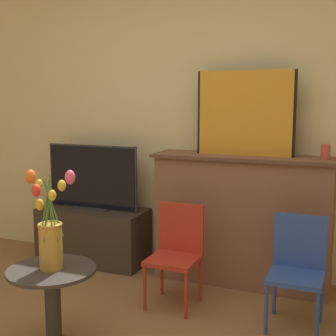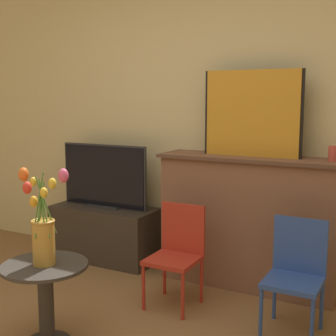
% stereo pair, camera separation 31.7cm
% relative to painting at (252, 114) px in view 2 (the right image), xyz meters
% --- Properties ---
extents(wall_back, '(8.00, 0.06, 2.70)m').
position_rel_painting_xyz_m(wall_back, '(-0.45, 0.21, 0.01)').
color(wall_back, beige).
rests_on(wall_back, ground).
extents(fireplace_mantel, '(1.41, 0.42, 1.02)m').
position_rel_painting_xyz_m(fireplace_mantel, '(0.00, -0.01, -0.82)').
color(fireplace_mantel, brown).
rests_on(fireplace_mantel, ground).
extents(painting, '(0.76, 0.03, 0.65)m').
position_rel_painting_xyz_m(painting, '(0.00, 0.00, 0.00)').
color(painting, black).
rests_on(painting, fireplace_mantel).
extents(mantel_candle, '(0.07, 0.07, 0.11)m').
position_rel_painting_xyz_m(mantel_candle, '(0.60, -0.01, -0.27)').
color(mantel_candle, '#CC4C3D').
rests_on(mantel_candle, fireplace_mantel).
extents(tv_stand, '(0.97, 0.42, 0.48)m').
position_rel_painting_xyz_m(tv_stand, '(-1.34, -0.05, -1.10)').
color(tv_stand, '#382D23').
rests_on(tv_stand, ground).
extents(tv_monitor, '(0.87, 0.12, 0.57)m').
position_rel_painting_xyz_m(tv_monitor, '(-1.34, -0.04, -0.58)').
color(tv_monitor, '#2D2D2D').
rests_on(tv_monitor, tv_stand).
extents(chair_red, '(0.34, 0.34, 0.71)m').
position_rel_painting_xyz_m(chair_red, '(-0.34, -0.57, -0.94)').
color(chair_red, '#B22D1E').
rests_on(chair_red, ground).
extents(chair_blue, '(0.34, 0.34, 0.71)m').
position_rel_painting_xyz_m(chair_blue, '(0.50, -0.57, -0.94)').
color(chair_blue, '#2D4C99').
rests_on(chair_blue, ground).
extents(side_table, '(0.50, 0.50, 0.50)m').
position_rel_painting_xyz_m(side_table, '(-0.75, -1.45, -1.01)').
color(side_table, '#332D28').
rests_on(side_table, ground).
extents(vase_tulips, '(0.22, 0.29, 0.57)m').
position_rel_painting_xyz_m(vase_tulips, '(-0.75, -1.45, -0.63)').
color(vase_tulips, '#B78433').
rests_on(vase_tulips, side_table).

